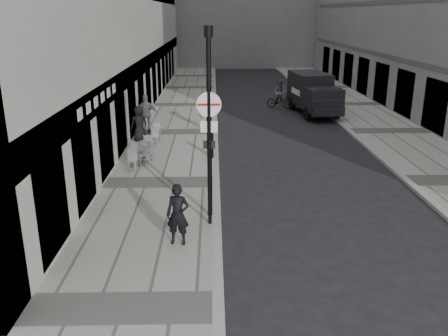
% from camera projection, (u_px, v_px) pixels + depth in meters
% --- Properties ---
extents(sidewalk, '(4.00, 60.00, 0.12)m').
position_uv_depth(sidewalk, '(176.00, 133.00, 24.35)').
color(sidewalk, gray).
rests_on(sidewalk, ground).
extents(far_sidewalk, '(4.00, 60.00, 0.12)m').
position_uv_depth(far_sidewalk, '(388.00, 132.00, 24.58)').
color(far_sidewalk, gray).
rests_on(far_sidewalk, ground).
extents(walking_man, '(0.65, 0.48, 1.64)m').
position_uv_depth(walking_man, '(178.00, 215.00, 12.27)').
color(walking_man, black).
rests_on(walking_man, sidewalk).
extents(sign_post, '(0.67, 0.10, 3.92)m').
position_uv_depth(sign_post, '(209.00, 139.00, 12.94)').
color(sign_post, black).
rests_on(sign_post, sidewalk).
extents(lamppost, '(0.25, 0.25, 5.48)m').
position_uv_depth(lamppost, '(209.00, 115.00, 13.36)').
color(lamppost, black).
rests_on(lamppost, sidewalk).
extents(bollard_near, '(0.12, 0.12, 0.93)m').
position_uv_depth(bollard_near, '(212.00, 147.00, 19.82)').
color(bollard_near, black).
rests_on(bollard_near, sidewalk).
extents(bollard_far, '(0.12, 0.12, 0.92)m').
position_uv_depth(bollard_far, '(212.00, 145.00, 20.09)').
color(bollard_far, black).
rests_on(bollard_far, sidewalk).
extents(panel_van, '(2.52, 5.36, 2.44)m').
position_uv_depth(panel_van, '(313.00, 92.00, 28.82)').
color(panel_van, black).
rests_on(panel_van, ground).
extents(cyclist, '(1.80, 1.25, 1.84)m').
position_uv_depth(cyclist, '(280.00, 97.00, 30.83)').
color(cyclist, black).
rests_on(cyclist, ground).
extents(pedestrian_a, '(1.19, 0.61, 1.95)m').
position_uv_depth(pedestrian_a, '(146.00, 114.00, 23.85)').
color(pedestrian_a, slate).
rests_on(pedestrian_a, sidewalk).
extents(pedestrian_b, '(1.30, 1.18, 1.75)m').
position_uv_depth(pedestrian_b, '(204.00, 111.00, 24.91)').
color(pedestrian_b, '#AFABA2').
rests_on(pedestrian_b, sidewalk).
extents(pedestrian_c, '(0.97, 0.85, 1.67)m').
position_uv_depth(pedestrian_c, '(139.00, 124.00, 22.33)').
color(pedestrian_c, black).
rests_on(pedestrian_c, sidewalk).
extents(cafe_table_near, '(0.69, 1.56, 0.89)m').
position_uv_depth(cafe_table_near, '(134.00, 156.00, 18.66)').
color(cafe_table_near, '#B6B6B8').
rests_on(cafe_table_near, sidewalk).
extents(cafe_table_mid, '(0.75, 1.68, 0.96)m').
position_uv_depth(cafe_table_mid, '(147.00, 149.00, 19.39)').
color(cafe_table_mid, '#B2B2B4').
rests_on(cafe_table_mid, sidewalk).
extents(cafe_table_far, '(0.63, 1.42, 0.81)m').
position_uv_depth(cafe_table_far, '(156.00, 133.00, 22.30)').
color(cafe_table_far, silver).
rests_on(cafe_table_far, sidewalk).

